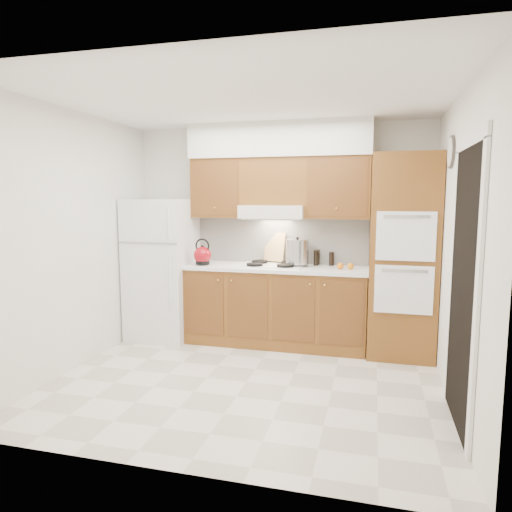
% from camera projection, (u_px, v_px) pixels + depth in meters
% --- Properties ---
extents(floor, '(3.60, 3.60, 0.00)m').
position_uv_depth(floor, '(247.00, 382.00, 4.33)').
color(floor, beige).
rests_on(floor, ground).
extents(ceiling, '(3.60, 3.60, 0.00)m').
position_uv_depth(ceiling, '(246.00, 99.00, 4.00)').
color(ceiling, white).
rests_on(ceiling, wall_back).
extents(wall_back, '(3.60, 0.02, 2.60)m').
position_uv_depth(wall_back, '(279.00, 234.00, 5.60)').
color(wall_back, white).
rests_on(wall_back, floor).
extents(wall_left, '(0.02, 3.00, 2.60)m').
position_uv_depth(wall_left, '(75.00, 241.00, 4.61)').
color(wall_left, white).
rests_on(wall_left, floor).
extents(wall_right, '(0.02, 3.00, 2.60)m').
position_uv_depth(wall_right, '(458.00, 252.00, 3.72)').
color(wall_right, white).
rests_on(wall_right, floor).
extents(fridge, '(0.75, 0.72, 1.72)m').
position_uv_depth(fridge, '(162.00, 269.00, 5.66)').
color(fridge, white).
rests_on(fridge, floor).
extents(base_cabinets, '(2.11, 0.60, 0.90)m').
position_uv_depth(base_cabinets, '(276.00, 307.00, 5.42)').
color(base_cabinets, brown).
rests_on(base_cabinets, floor).
extents(countertop, '(2.13, 0.62, 0.04)m').
position_uv_depth(countertop, '(276.00, 268.00, 5.35)').
color(countertop, white).
rests_on(countertop, base_cabinets).
extents(backsplash, '(2.11, 0.03, 0.56)m').
position_uv_depth(backsplash, '(281.00, 240.00, 5.59)').
color(backsplash, white).
rests_on(backsplash, countertop).
extents(oven_cabinet, '(0.70, 0.65, 2.20)m').
position_uv_depth(oven_cabinet, '(403.00, 257.00, 4.96)').
color(oven_cabinet, brown).
rests_on(oven_cabinet, floor).
extents(upper_cab_left, '(0.63, 0.33, 0.70)m').
position_uv_depth(upper_cab_left, '(219.00, 188.00, 5.55)').
color(upper_cab_left, brown).
rests_on(upper_cab_left, wall_back).
extents(upper_cab_right, '(0.73, 0.33, 0.70)m').
position_uv_depth(upper_cab_right, '(338.00, 188.00, 5.20)').
color(upper_cab_right, brown).
rests_on(upper_cab_right, wall_back).
extents(range_hood, '(0.75, 0.45, 0.15)m').
position_uv_depth(range_hood, '(273.00, 212.00, 5.36)').
color(range_hood, silver).
rests_on(range_hood, wall_back).
extents(upper_cab_over_hood, '(0.75, 0.33, 0.55)m').
position_uv_depth(upper_cab_over_hood, '(275.00, 182.00, 5.37)').
color(upper_cab_over_hood, brown).
rests_on(upper_cab_over_hood, range_hood).
extents(soffit, '(2.13, 0.36, 0.40)m').
position_uv_depth(soffit, '(279.00, 140.00, 5.29)').
color(soffit, silver).
rests_on(soffit, wall_back).
extents(cooktop, '(0.74, 0.50, 0.01)m').
position_uv_depth(cooktop, '(272.00, 265.00, 5.38)').
color(cooktop, white).
rests_on(cooktop, countertop).
extents(doorway, '(0.02, 0.90, 2.10)m').
position_uv_depth(doorway, '(463.00, 290.00, 3.41)').
color(doorway, black).
rests_on(doorway, floor).
extents(wall_clock, '(0.02, 0.30, 0.30)m').
position_uv_depth(wall_clock, '(451.00, 152.00, 4.14)').
color(wall_clock, '#3F3833').
rests_on(wall_clock, wall_right).
extents(kettle, '(0.28, 0.28, 0.21)m').
position_uv_depth(kettle, '(202.00, 255.00, 5.44)').
color(kettle, maroon).
rests_on(kettle, countertop).
extents(cutting_board, '(0.28, 0.16, 0.35)m').
position_uv_depth(cutting_board, '(275.00, 247.00, 5.58)').
color(cutting_board, tan).
rests_on(cutting_board, countertop).
extents(stock_pot, '(0.33, 0.33, 0.28)m').
position_uv_depth(stock_pot, '(297.00, 252.00, 5.33)').
color(stock_pot, '#ABABB0').
rests_on(stock_pot, cooktop).
extents(condiment_a, '(0.06, 0.06, 0.18)m').
position_uv_depth(condiment_a, '(318.00, 257.00, 5.47)').
color(condiment_a, black).
rests_on(condiment_a, countertop).
extents(condiment_b, '(0.07, 0.07, 0.18)m').
position_uv_depth(condiment_b, '(316.00, 258.00, 5.40)').
color(condiment_b, black).
rests_on(condiment_b, countertop).
extents(condiment_c, '(0.06, 0.06, 0.16)m').
position_uv_depth(condiment_c, '(331.00, 259.00, 5.40)').
color(condiment_c, black).
rests_on(condiment_c, countertop).
extents(orange_near, '(0.09, 0.09, 0.07)m').
position_uv_depth(orange_near, '(340.00, 266.00, 5.12)').
color(orange_near, orange).
rests_on(orange_near, countertop).
extents(orange_far, '(0.08, 0.08, 0.07)m').
position_uv_depth(orange_far, '(351.00, 266.00, 5.11)').
color(orange_far, orange).
rests_on(orange_far, countertop).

